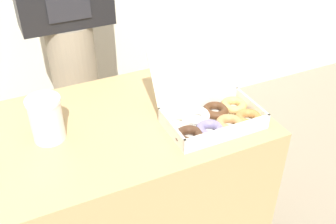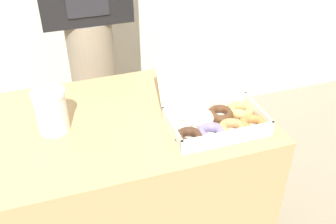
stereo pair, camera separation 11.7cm
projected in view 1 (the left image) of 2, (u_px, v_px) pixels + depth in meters
table at (127, 201)px, 1.53m from camera, size 0.95×0.60×0.77m
donut_box at (211, 114)px, 1.29m from camera, size 0.35×0.29×0.22m
coffee_cup at (46, 119)px, 1.20m from camera, size 0.10×0.10×0.15m
person_customer at (64, 3)px, 1.59m from camera, size 0.37×0.24×1.75m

